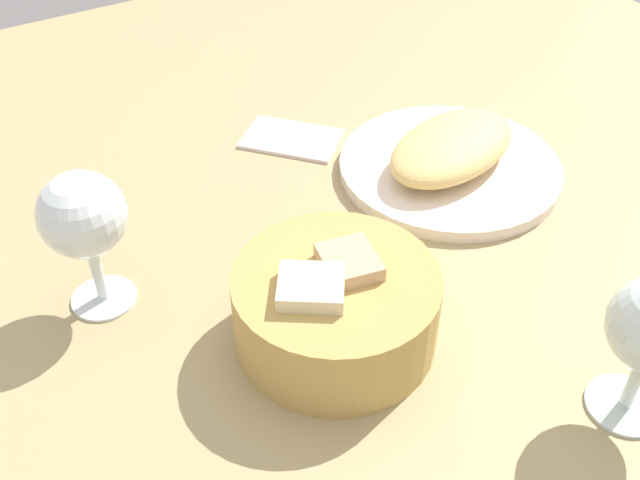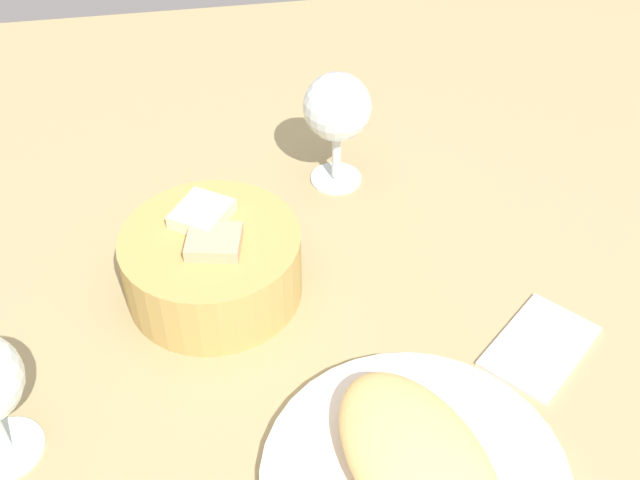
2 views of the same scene
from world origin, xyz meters
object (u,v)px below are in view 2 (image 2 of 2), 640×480
at_px(wine_glass_near, 337,111).
at_px(folded_napkin, 540,345).
at_px(bread_basket, 212,262).
at_px(plate, 415,480).

relative_size(wine_glass_near, folded_napkin, 1.23).
xyz_separation_m(bread_basket, wine_glass_near, (0.15, -0.15, 0.06)).
bearing_deg(wine_glass_near, plate, 178.71).
distance_m(bread_basket, folded_napkin, 0.31).
xyz_separation_m(plate, folded_napkin, (0.12, -0.15, -0.00)).
distance_m(plate, folded_napkin, 0.19).
xyz_separation_m(plate, wine_glass_near, (0.39, -0.01, 0.09)).
height_order(bread_basket, wine_glass_near, wine_glass_near).
bearing_deg(bread_basket, folded_napkin, -113.24).
xyz_separation_m(wine_glass_near, folded_napkin, (-0.28, -0.14, -0.09)).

